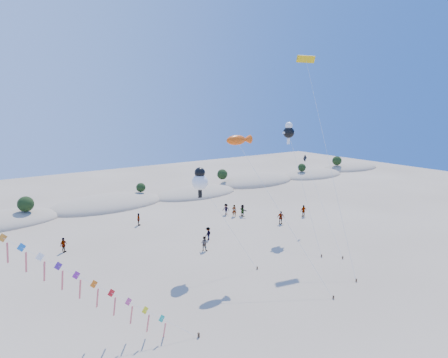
# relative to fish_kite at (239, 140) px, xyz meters

# --- Properties ---
(ground) EXTENTS (160.00, 160.00, 0.00)m
(ground) POSITION_rel_fish_kite_xyz_m (-4.22, -14.97, -12.79)
(ground) COLOR gray
(ground) RESTS_ON ground
(dune_ridge) EXTENTS (145.30, 11.49, 5.57)m
(dune_ridge) POSITION_rel_fish_kite_xyz_m (-3.16, 30.17, -12.67)
(dune_ridge) COLOR tan
(dune_ridge) RESTS_ON ground
(fish_kite) EXTENTS (3.57, 11.34, 13.32)m
(fish_kite) POSITION_rel_fish_kite_xyz_m (0.00, 0.00, 0.00)
(fish_kite) COLOR #3F2D1E
(fish_kite) RESTS_ON ground
(cartoon_kite_low) EXTENTS (4.80, 5.20, 10.17)m
(cartoon_kite_low) POSITION_rel_fish_kite_xyz_m (-3.48, 1.77, -3.91)
(cartoon_kite_low) COLOR #3F2D1E
(cartoon_kite_low) RESTS_ON ground
(cartoon_kite_high) EXTENTS (5.15, 10.61, 14.07)m
(cartoon_kite_high) POSITION_rel_fish_kite_xyz_m (12.28, 5.65, 0.08)
(cartoon_kite_high) COLOR #3F2D1E
(cartoon_kite_high) RESTS_ON ground
(parafoil_kite) EXTENTS (7.00, 13.48, 21.99)m
(parafoil_kite) POSITION_rel_fish_kite_xyz_m (11.99, 2.78, 8.37)
(parafoil_kite) COLOR #3F2D1E
(parafoil_kite) RESTS_ON ground
(dark_kite) EXTENTS (5.51, 10.84, 9.77)m
(dark_kite) POSITION_rel_fish_kite_xyz_m (13.29, 1.93, -6.07)
(dark_kite) COLOR #3F2D1E
(dark_kite) RESTS_ON ground
(beachgoers) EXTENTS (33.26, 13.85, 1.84)m
(beachgoers) POSITION_rel_fish_kite_xyz_m (5.16, 10.91, -11.92)
(beachgoers) COLOR slate
(beachgoers) RESTS_ON ground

